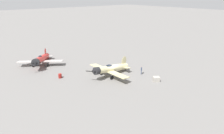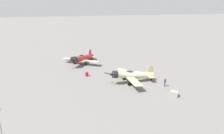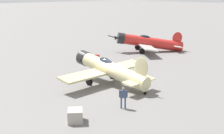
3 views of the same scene
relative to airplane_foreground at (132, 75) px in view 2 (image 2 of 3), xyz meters
The scene contains 6 objects.
ground_plane 1.62m from the airplane_foreground, behind, with size 400.00×400.00×0.00m, color slate.
airplane_foreground is the anchor object (origin of this frame).
airplane_mid_apron 17.58m from the airplane_foreground, 61.17° to the right, with size 9.41×9.22×3.07m.
ground_crew_mechanic 6.58m from the airplane_foreground, 148.09° to the left, with size 0.51×0.49×1.71m.
equipment_crate 9.32m from the airplane_foreground, 123.74° to the left, with size 1.61×1.56×0.89m.
fuel_drum 10.19m from the airplane_foreground, 33.52° to the right, with size 0.70×0.70×0.88m.
Camera 2 is at (13.08, 35.72, 15.61)m, focal length 32.03 mm.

